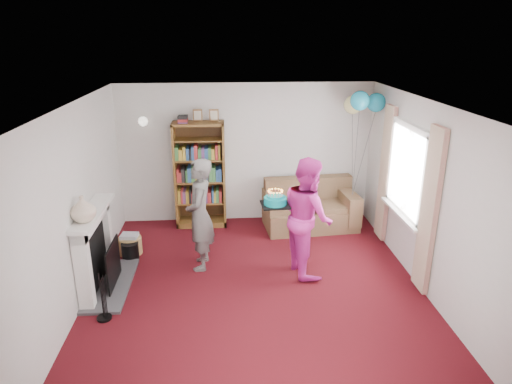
{
  "coord_description": "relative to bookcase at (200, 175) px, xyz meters",
  "views": [
    {
      "loc": [
        -0.39,
        -5.44,
        3.32
      ],
      "look_at": [
        0.05,
        0.6,
        1.18
      ],
      "focal_mm": 32.0,
      "sensor_mm": 36.0,
      "label": 1
    }
  ],
  "objects": [
    {
      "name": "wall_back",
      "position": [
        0.82,
        0.21,
        0.33
      ],
      "size": [
        4.5,
        0.02,
        2.5
      ],
      "primitive_type": "cube",
      "color": "silver",
      "rests_on": "ground"
    },
    {
      "name": "window_bay",
      "position": [
        3.03,
        -1.7,
        0.28
      ],
      "size": [
        0.14,
        2.02,
        2.2
      ],
      "color": "white",
      "rests_on": "ground"
    },
    {
      "name": "wicker_basket",
      "position": [
        -1.08,
        -1.12,
        -0.77
      ],
      "size": [
        0.36,
        0.36,
        0.33
      ],
      "rotation": [
        0.0,
        0.0,
        -0.11
      ],
      "color": "#9F794A",
      "rests_on": "ground"
    },
    {
      "name": "ground",
      "position": [
        0.82,
        -2.3,
        -0.92
      ],
      "size": [
        5.0,
        5.0,
        0.0
      ],
      "primitive_type": "plane",
      "color": "#380808",
      "rests_on": "ground"
    },
    {
      "name": "balloons",
      "position": [
        2.72,
        -0.37,
        1.3
      ],
      "size": [
        0.64,
        0.69,
        1.79
      ],
      "color": "#3F3F3F",
      "rests_on": "ground"
    },
    {
      "name": "mantel_vase",
      "position": [
        -1.3,
        -2.45,
        0.37
      ],
      "size": [
        0.35,
        0.35,
        0.32
      ],
      "primitive_type": "imported",
      "rotation": [
        0.0,
        0.0,
        0.12
      ],
      "color": "beige",
      "rests_on": "fireplace"
    },
    {
      "name": "birthday_cake",
      "position": [
        1.13,
        -1.82,
        0.17
      ],
      "size": [
        0.38,
        0.38,
        0.22
      ],
      "rotation": [
        0.0,
        0.0,
        0.06
      ],
      "color": "black",
      "rests_on": "ground"
    },
    {
      "name": "wall_right",
      "position": [
        3.08,
        -2.3,
        0.33
      ],
      "size": [
        0.02,
        5.0,
        2.5
      ],
      "primitive_type": "cube",
      "color": "silver",
      "rests_on": "ground"
    },
    {
      "name": "sofa",
      "position": [
        1.94,
        -0.23,
        -0.6
      ],
      "size": [
        1.6,
        0.85,
        0.85
      ],
      "rotation": [
        0.0,
        0.0,
        0.09
      ],
      "color": "brown",
      "rests_on": "ground"
    },
    {
      "name": "fireplace",
      "position": [
        -1.26,
        -2.11,
        -0.41
      ],
      "size": [
        0.55,
        1.8,
        1.12
      ],
      "color": "#3F3F42",
      "rests_on": "ground"
    },
    {
      "name": "person_magenta",
      "position": [
        1.59,
        -1.85,
        -0.06
      ],
      "size": [
        0.79,
        0.94,
        1.71
      ],
      "primitive_type": "imported",
      "rotation": [
        0.0,
        0.0,
        1.76
      ],
      "color": "#D12996",
      "rests_on": "ground"
    },
    {
      "name": "person_striped",
      "position": [
        0.06,
        -1.62,
        -0.09
      ],
      "size": [
        0.42,
        0.62,
        1.66
      ],
      "primitive_type": "imported",
      "rotation": [
        0.0,
        0.0,
        -1.61
      ],
      "color": "black",
      "rests_on": "ground"
    },
    {
      "name": "bookcase",
      "position": [
        0.0,
        0.0,
        0.0
      ],
      "size": [
        0.89,
        0.42,
        2.08
      ],
      "color": "#472B14",
      "rests_on": "ground"
    },
    {
      "name": "wall_sconce",
      "position": [
        -0.93,
        0.06,
        0.96
      ],
      "size": [
        0.16,
        0.23,
        0.16
      ],
      "color": "gold",
      "rests_on": "ground"
    },
    {
      "name": "wall_left",
      "position": [
        -1.44,
        -2.3,
        0.33
      ],
      "size": [
        0.02,
        5.0,
        2.5
      ],
      "primitive_type": "cube",
      "color": "silver",
      "rests_on": "ground"
    },
    {
      "name": "ceiling",
      "position": [
        0.82,
        -2.3,
        1.59
      ],
      "size": [
        4.5,
        5.0,
        0.01
      ],
      "primitive_type": "cube",
      "color": "white",
      "rests_on": "wall_back"
    }
  ]
}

